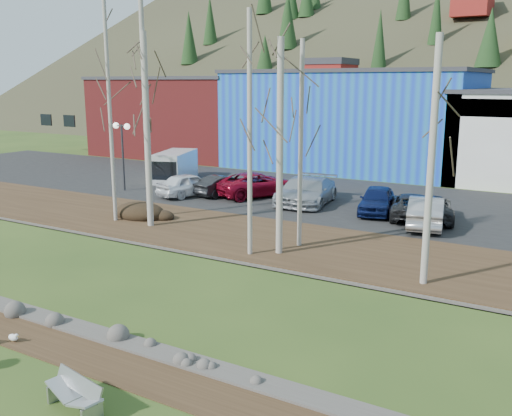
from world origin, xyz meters
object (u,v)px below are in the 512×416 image
Objects in this scene: car_2 at (257,184)px; car_6 at (412,205)px; bench_damaged at (76,394)px; car_4 at (377,200)px; street_lamp at (122,138)px; car_5 at (426,211)px; car_9 at (430,207)px; car_3 at (312,192)px; van_grey at (174,166)px; car_8 at (300,190)px; car_1 at (223,185)px; seagull at (13,337)px; car_0 at (189,184)px.

car_2 is 10.22m from car_6.
car_6 is at bearing 96.97° from bench_damaged.
street_lamp is at bearing 174.45° from car_4.
car_9 is at bearing -95.56° from car_5.
car_4 reaches higher than car_6.
car_3 is at bearing -19.87° from car_6.
car_3 is at bearing -159.14° from car_2.
car_5 is at bearing 80.58° from car_9.
car_4 is at bearing 102.06° from bench_damaged.
van_grey is at bearing 98.37° from street_lamp.
car_5 is 1.63m from car_9.
car_5 is 8.32m from car_8.
bench_damaged is 0.45× the size of car_1.
car_5 is 0.91× the size of van_grey.
bench_damaged is at bearing -22.63° from seagull.
seagull is at bearing -80.82° from van_grey.
bench_damaged reaches higher than seagull.
car_2 is 1.05× the size of van_grey.
car_8 is at bearing -161.55° from car_1.
bench_damaged is 0.34× the size of car_8.
car_6 is (10.18, -0.85, -0.10)m from car_2.
car_4 reaches higher than car_9.
van_grey reaches higher than car_3.
street_lamp is at bearing 30.54° from car_1.
car_4 is 0.92× the size of car_5.
car_4 reaches higher than car_1.
street_lamp is at bearing -10.92° from car_5.
car_5 reaches higher than car_6.
car_3 is 4.14m from car_4.
car_1 is 13.50m from car_5.
car_4 is (4.12, -0.35, -0.01)m from car_3.
van_grey is (-19.39, 2.78, 0.40)m from car_9.
car_5 is (6.86, 18.97, 0.76)m from seagull.
car_6 is at bearing 71.54° from seagull.
car_1 is at bearing -127.38° from car_0.
seagull is 21.00m from car_4.
car_8 is 11.75m from van_grey.
car_2 reaches higher than car_8.
car_3 is at bearing 88.08° from seagull.
car_9 is (13.22, 0.00, 0.01)m from car_1.
van_grey reaches higher than car_2.
car_2 reaches higher than car_0.
car_9 is (6.68, 20.58, 0.64)m from seagull.
seagull is 0.08× the size of car_3.
car_3 reaches higher than car_9.
car_8 is at bearing 114.30° from bench_damaged.
van_grey reaches higher than car_6.
car_6 is (1.97, -0.07, -0.08)m from car_4.
seagull is 0.08× the size of van_grey.
van_grey is at bearing 115.51° from seagull.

